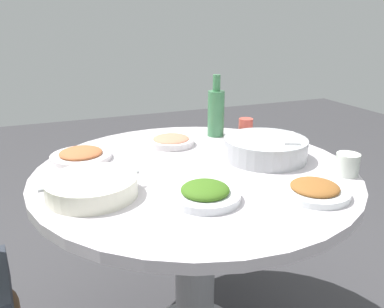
% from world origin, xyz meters
% --- Properties ---
extents(round_dining_table, '(1.12, 1.12, 0.76)m').
position_xyz_m(round_dining_table, '(0.00, 0.00, 0.59)').
color(round_dining_table, '#99999E').
rests_on(round_dining_table, ground).
extents(rice_bowl, '(0.31, 0.31, 0.09)m').
position_xyz_m(rice_bowl, '(0.28, 0.00, 0.80)').
color(rice_bowl, '#B2B5BA').
rests_on(rice_bowl, round_dining_table).
extents(soup_bowl, '(0.29, 0.27, 0.06)m').
position_xyz_m(soup_bowl, '(-0.37, -0.09, 0.79)').
color(soup_bowl, white).
rests_on(soup_bowl, round_dining_table).
extents(dish_shrimp, '(0.19, 0.19, 0.04)m').
position_xyz_m(dish_shrimp, '(0.01, 0.29, 0.78)').
color(dish_shrimp, silver).
rests_on(dish_shrimp, round_dining_table).
extents(dish_greens, '(0.21, 0.21, 0.05)m').
position_xyz_m(dish_greens, '(-0.07, -0.24, 0.78)').
color(dish_greens, white).
rests_on(dish_greens, round_dining_table).
extents(dish_stirfry, '(0.20, 0.20, 0.04)m').
position_xyz_m(dish_stirfry, '(0.25, -0.33, 0.78)').
color(dish_stirfry, white).
rests_on(dish_stirfry, round_dining_table).
extents(dish_tofu_braise, '(0.22, 0.22, 0.04)m').
position_xyz_m(dish_tofu_braise, '(-0.36, 0.25, 0.78)').
color(dish_tofu_braise, white).
rests_on(dish_tofu_braise, round_dining_table).
extents(green_bottle, '(0.07, 0.07, 0.27)m').
position_xyz_m(green_bottle, '(0.24, 0.34, 0.87)').
color(green_bottle, '#417F50').
rests_on(green_bottle, round_dining_table).
extents(tea_cup_near, '(0.06, 0.06, 0.07)m').
position_xyz_m(tea_cup_near, '(0.37, 0.31, 0.80)').
color(tea_cup_near, '#CB4C3E').
rests_on(tea_cup_near, round_dining_table).
extents(tea_cup_far, '(0.08, 0.08, 0.07)m').
position_xyz_m(tea_cup_far, '(0.45, -0.24, 0.80)').
color(tea_cup_far, silver).
rests_on(tea_cup_far, round_dining_table).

